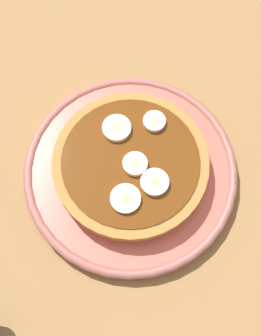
# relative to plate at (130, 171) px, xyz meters

# --- Properties ---
(ground_plane) EXTENTS (1.40, 1.40, 0.03)m
(ground_plane) POSITION_rel_plate_xyz_m (0.00, 0.00, -0.03)
(ground_plane) COLOR olive
(plate) EXTENTS (0.27, 0.27, 0.02)m
(plate) POSITION_rel_plate_xyz_m (0.00, 0.00, 0.00)
(plate) COLOR #CC594C
(plate) RESTS_ON ground_plane
(pancake_stack) EXTENTS (0.19, 0.19, 0.03)m
(pancake_stack) POSITION_rel_plate_xyz_m (0.00, -0.00, 0.02)
(pancake_stack) COLOR gold
(pancake_stack) RESTS_ON plate
(banana_slice_0) EXTENTS (0.03, 0.03, 0.01)m
(banana_slice_0) POSITION_rel_plate_xyz_m (0.00, -0.01, 0.04)
(banana_slice_0) COLOR #FBE9BE
(banana_slice_0) RESTS_ON pancake_stack
(banana_slice_1) EXTENTS (0.04, 0.04, 0.01)m
(banana_slice_1) POSITION_rel_plate_xyz_m (0.02, 0.04, 0.04)
(banana_slice_1) COLOR #F9EEBD
(banana_slice_1) RESTS_ON pancake_stack
(banana_slice_2) EXTENTS (0.04, 0.04, 0.01)m
(banana_slice_2) POSITION_rel_plate_xyz_m (-0.04, -0.03, 0.04)
(banana_slice_2) COLOR #F9EAB3
(banana_slice_2) RESTS_ON pancake_stack
(banana_slice_3) EXTENTS (0.03, 0.03, 0.01)m
(banana_slice_3) POSITION_rel_plate_xyz_m (0.00, -0.04, 0.04)
(banana_slice_3) COLOR #F9E5BF
(banana_slice_3) RESTS_ON pancake_stack
(banana_slice_4) EXTENTS (0.03, 0.03, 0.01)m
(banana_slice_4) POSITION_rel_plate_xyz_m (0.06, 0.02, 0.04)
(banana_slice_4) COLOR #F3E1C3
(banana_slice_4) RESTS_ON pancake_stack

